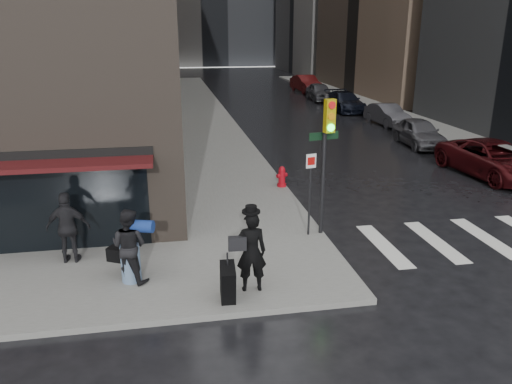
# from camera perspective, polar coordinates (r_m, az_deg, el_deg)

# --- Properties ---
(ground) EXTENTS (140.00, 140.00, 0.00)m
(ground) POSITION_cam_1_polar(r_m,az_deg,el_deg) (12.86, 1.71, -9.07)
(ground) COLOR black
(ground) RESTS_ON ground
(sidewalk_left) EXTENTS (4.00, 50.00, 0.15)m
(sidewalk_left) POSITION_cam_1_polar(r_m,az_deg,el_deg) (38.69, -6.67, 9.40)
(sidewalk_left) COLOR slate
(sidewalk_left) RESTS_ON ground
(sidewalk_right) EXTENTS (3.00, 50.00, 0.15)m
(sidewalk_right) POSITION_cam_1_polar(r_m,az_deg,el_deg) (41.77, 12.42, 9.74)
(sidewalk_right) COLOR slate
(sidewalk_right) RESTS_ON ground
(crosswalk) EXTENTS (8.50, 3.00, 0.01)m
(crosswalk) POSITION_cam_1_polar(r_m,az_deg,el_deg) (16.76, 26.97, -4.44)
(crosswalk) COLOR silver
(crosswalk) RESTS_ON ground
(man_overcoat) EXTENTS (1.12, 1.03, 2.09)m
(man_overcoat) POSITION_cam_1_polar(r_m,az_deg,el_deg) (11.24, -1.11, -7.41)
(man_overcoat) COLOR black
(man_overcoat) RESTS_ON ground
(man_jeans) EXTENTS (1.22, 1.13, 1.81)m
(man_jeans) POSITION_cam_1_polar(r_m,az_deg,el_deg) (12.10, -14.29, -5.93)
(man_jeans) COLOR black
(man_jeans) RESTS_ON ground
(man_greycoat) EXTENTS (1.14, 0.58, 1.87)m
(man_greycoat) POSITION_cam_1_polar(r_m,az_deg,el_deg) (13.52, -20.66, -3.84)
(man_greycoat) COLOR black
(man_greycoat) RESTS_ON ground
(traffic_light) EXTENTS (1.00, 0.54, 4.05)m
(traffic_light) POSITION_cam_1_polar(r_m,az_deg,el_deg) (14.02, 7.86, 5.13)
(traffic_light) COLOR black
(traffic_light) RESTS_ON ground
(fire_hydrant) EXTENTS (0.46, 0.35, 0.79)m
(fire_hydrant) POSITION_cam_1_polar(r_m,az_deg,el_deg) (18.99, 2.97, 1.68)
(fire_hydrant) COLOR #A70A15
(fire_hydrant) RESTS_ON ground
(parked_car_0) EXTENTS (2.93, 5.50, 1.47)m
(parked_car_0) POSITION_cam_1_polar(r_m,az_deg,el_deg) (22.93, 25.53, 3.40)
(parked_car_0) COLOR #3B0B0E
(parked_car_0) RESTS_ON ground
(parked_car_1) EXTENTS (2.02, 4.31, 1.43)m
(parked_car_1) POSITION_cam_1_polar(r_m,az_deg,el_deg) (27.71, 18.13, 6.51)
(parked_car_1) COLOR #535258
(parked_car_1) RESTS_ON ground
(parked_car_2) EXTENTS (1.69, 4.11, 1.32)m
(parked_car_2) POSITION_cam_1_polar(r_m,az_deg,el_deg) (33.34, 14.77, 8.55)
(parked_car_2) COLOR #3B3B40
(parked_car_2) RESTS_ON ground
(parked_car_3) EXTENTS (2.01, 4.92, 1.43)m
(parked_car_3) POSITION_cam_1_polar(r_m,az_deg,el_deg) (38.48, 10.11, 10.16)
(parked_car_3) COLOR black
(parked_car_3) RESTS_ON ground
(parked_car_4) EXTENTS (1.99, 4.44, 1.48)m
(parked_car_4) POSITION_cam_1_polar(r_m,az_deg,el_deg) (44.00, 7.26, 11.30)
(parked_car_4) COLOR #3F3F44
(parked_car_4) RESTS_ON ground
(parked_car_5) EXTENTS (2.15, 5.06, 1.62)m
(parked_car_5) POSITION_cam_1_polar(r_m,az_deg,el_deg) (49.77, 5.73, 12.21)
(parked_car_5) COLOR #430D0D
(parked_car_5) RESTS_ON ground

